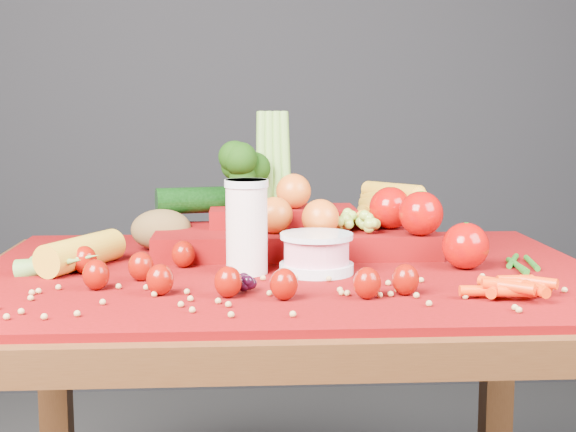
{
  "coord_description": "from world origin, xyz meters",
  "views": [
    {
      "loc": [
        -0.08,
        -1.34,
        1.04
      ],
      "look_at": [
        0.0,
        0.02,
        0.85
      ],
      "focal_mm": 50.0,
      "sensor_mm": 36.0,
      "label": 1
    }
  ],
  "objects": [
    {
      "name": "produce_mound",
      "position": [
        0.05,
        0.15,
        0.82
      ],
      "size": [
        0.59,
        0.37,
        0.27
      ],
      "color": "#6C0309",
      "rests_on": "red_cloth"
    },
    {
      "name": "baby_carrot_pile",
      "position": [
        0.31,
        -0.21,
        0.78
      ],
      "size": [
        0.18,
        0.18,
        0.03
      ],
      "primitive_type": null,
      "color": "red",
      "rests_on": "red_cloth"
    },
    {
      "name": "potato",
      "position": [
        -0.23,
        0.19,
        0.8
      ],
      "size": [
        0.12,
        0.08,
        0.08
      ],
      "primitive_type": "ellipsoid",
      "color": "brown",
      "rests_on": "red_cloth"
    },
    {
      "name": "soybean_scatter",
      "position": [
        0.0,
        -0.2,
        0.77
      ],
      "size": [
        0.84,
        0.24,
        0.01
      ],
      "primitive_type": null,
      "color": "tan",
      "rests_on": "red_cloth"
    },
    {
      "name": "table",
      "position": [
        0.0,
        0.0,
        0.66
      ],
      "size": [
        1.1,
        0.8,
        0.75
      ],
      "color": "#3B1E0D",
      "rests_on": "ground"
    },
    {
      "name": "strawberry_scatter",
      "position": [
        -0.12,
        -0.14,
        0.79
      ],
      "size": [
        0.54,
        0.28,
        0.05
      ],
      "color": "#870F03",
      "rests_on": "red_cloth"
    },
    {
      "name": "milk_glass",
      "position": [
        -0.07,
        -0.03,
        0.85
      ],
      "size": [
        0.07,
        0.07,
        0.16
      ],
      "rotation": [
        0.0,
        0.0,
        0.27
      ],
      "color": "beige",
      "rests_on": "red_cloth"
    },
    {
      "name": "green_bean_pile",
      "position": [
        0.41,
        -0.01,
        0.77
      ],
      "size": [
        0.14,
        0.12,
        0.01
      ],
      "primitive_type": null,
      "color": "#1D5D15",
      "rests_on": "red_cloth"
    },
    {
      "name": "red_cloth",
      "position": [
        0.0,
        0.0,
        0.76
      ],
      "size": [
        1.05,
        0.75,
        0.01
      ],
      "primitive_type": "cube",
      "color": "#6C0309",
      "rests_on": "table"
    },
    {
      "name": "yogurt_bowl",
      "position": [
        0.04,
        -0.04,
        0.8
      ],
      "size": [
        0.12,
        0.12,
        0.07
      ],
      "rotation": [
        0.0,
        0.0,
        0.23
      ],
      "color": "silver",
      "rests_on": "red_cloth"
    },
    {
      "name": "dark_grape_cluster",
      "position": [
        -0.08,
        -0.16,
        0.78
      ],
      "size": [
        0.06,
        0.05,
        0.03
      ],
      "primitive_type": null,
      "color": "black",
      "rests_on": "red_cloth"
    },
    {
      "name": "corn_ear",
      "position": [
        -0.37,
        -0.01,
        0.78
      ],
      "size": [
        0.24,
        0.26,
        0.06
      ],
      "rotation": [
        0.0,
        0.0,
        1.1
      ],
      "color": "gold",
      "rests_on": "red_cloth"
    }
  ]
}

